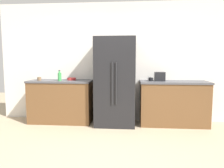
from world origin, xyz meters
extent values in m
plane|color=tan|center=(0.00, 0.00, 0.00)|extent=(10.91, 10.91, 0.00)
cube|color=silver|center=(0.00, 1.78, 1.33)|extent=(5.45, 0.10, 2.66)
cube|color=brown|center=(-1.24, 1.44, 0.45)|extent=(1.35, 0.57, 0.90)
cube|color=#4C4C51|center=(-1.24, 1.44, 0.92)|extent=(1.38, 0.60, 0.04)
cube|color=brown|center=(1.22, 1.44, 0.45)|extent=(1.40, 0.57, 0.90)
cube|color=#4C4C51|center=(1.22, 1.44, 0.92)|extent=(1.43, 0.60, 0.04)
cube|color=black|center=(-0.02, 1.37, 0.92)|extent=(0.84, 0.69, 1.85)
cylinder|color=#262628|center=(-0.06, 1.01, 0.92)|extent=(0.02, 0.02, 0.83)
cylinder|color=#262628|center=(0.02, 1.01, 0.92)|extent=(0.02, 0.02, 0.83)
cube|color=black|center=(0.92, 1.48, 1.03)|extent=(0.22, 0.17, 0.19)
cylinder|color=green|center=(-1.22, 1.34, 1.02)|extent=(0.08, 0.08, 0.17)
cylinder|color=green|center=(-1.22, 1.34, 1.13)|extent=(0.04, 0.04, 0.05)
cylinder|color=#333338|center=(-1.22, 1.34, 1.16)|extent=(0.04, 0.04, 0.02)
cylinder|color=brown|center=(-1.69, 1.36, 0.98)|extent=(0.08, 0.08, 0.08)
cylinder|color=white|center=(0.72, 1.57, 0.98)|extent=(0.07, 0.07, 0.08)
cylinder|color=black|center=(0.74, 1.45, 0.97)|extent=(0.09, 0.09, 0.07)
cylinder|color=red|center=(-1.00, 1.50, 0.96)|extent=(0.19, 0.19, 0.05)
camera|label=1|loc=(0.30, -3.11, 1.38)|focal=34.07mm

